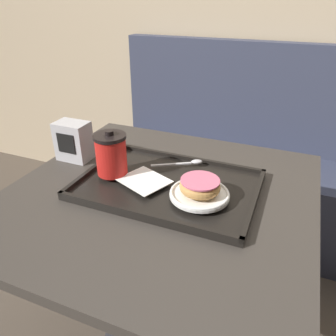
{
  "coord_description": "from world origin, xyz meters",
  "views": [
    {
      "loc": [
        0.32,
        -0.71,
        1.21
      ],
      "look_at": [
        0.01,
        0.03,
        0.78
      ],
      "focal_mm": 35.0,
      "sensor_mm": 36.0,
      "label": 1
    }
  ],
  "objects_px": {
    "napkin_dispenser": "(73,141)",
    "donut_chocolate_glazed": "(200,186)",
    "coffee_cup_front": "(111,154)",
    "spoon": "(189,162)"
  },
  "relations": [
    {
      "from": "napkin_dispenser",
      "to": "donut_chocolate_glazed",
      "type": "bearing_deg",
      "value": -11.69
    },
    {
      "from": "coffee_cup_front",
      "to": "napkin_dispenser",
      "type": "distance_m",
      "value": 0.21
    },
    {
      "from": "coffee_cup_front",
      "to": "donut_chocolate_glazed",
      "type": "bearing_deg",
      "value": -4.55
    },
    {
      "from": "coffee_cup_front",
      "to": "napkin_dispenser",
      "type": "relative_size",
      "value": 1.04
    },
    {
      "from": "coffee_cup_front",
      "to": "napkin_dispenser",
      "type": "bearing_deg",
      "value": 158.63
    },
    {
      "from": "spoon",
      "to": "napkin_dispenser",
      "type": "bearing_deg",
      "value": 159.29
    },
    {
      "from": "donut_chocolate_glazed",
      "to": "coffee_cup_front",
      "type": "bearing_deg",
      "value": 175.45
    },
    {
      "from": "coffee_cup_front",
      "to": "donut_chocolate_glazed",
      "type": "height_order",
      "value": "coffee_cup_front"
    },
    {
      "from": "donut_chocolate_glazed",
      "to": "spoon",
      "type": "distance_m",
      "value": 0.19
    },
    {
      "from": "coffee_cup_front",
      "to": "donut_chocolate_glazed",
      "type": "distance_m",
      "value": 0.28
    }
  ]
}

